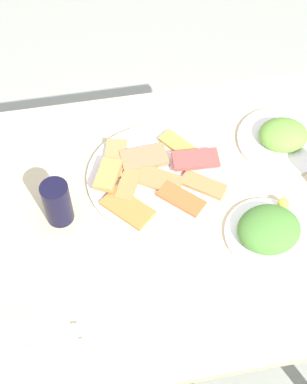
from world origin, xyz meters
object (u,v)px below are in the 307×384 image
Objects in this scene: salad_plate_greens at (283,137)px; spoon at (38,349)px; dining_table at (153,233)px; pide_platter at (153,176)px; soda_can at (57,203)px; fork at (37,333)px; salad_plate_rice at (269,230)px; paper_napkin at (38,341)px.

salad_plate_greens is 0.82m from spoon.
salad_plate_greens is at bearing -156.74° from dining_table.
pide_platter is at bearing 9.32° from salad_plate_greens.
salad_plate_greens reaches higher than spoon.
salad_plate_greens reaches higher than pide_platter.
soda_can is 0.70× the size of fork.
salad_plate_greens is 0.80m from fork.
salad_plate_rice reaches higher than pide_platter.
paper_napkin is (0.07, 0.30, -0.06)m from soda_can.
pide_platter is 1.82× the size of spoon.
soda_can is at bearing 12.42° from salad_plate_greens.
soda_can is 0.64× the size of spoon.
soda_can is at bearing -101.52° from fork.
pide_platter reaches higher than paper_napkin.
salad_plate_rice is 1.33× the size of paper_napkin.
dining_table is at bearing 172.15° from soda_can.
pide_platter is (-0.02, -0.10, 0.10)m from dining_table.
soda_can is 0.30m from fork.
salad_plate_rice is at bearing -162.28° from fork.
pide_platter is 0.26m from soda_can.
soda_can is at bearing -101.31° from spoon.
pide_platter is at bearing -100.36° from dining_table.
fork is (0.00, -0.02, 0.00)m from paper_napkin.
fork is (0.30, 0.26, 0.10)m from dining_table.
salad_plate_rice is 0.57m from fork.
spoon is at bearing 44.44° from dining_table.
paper_napkin is at bearing 42.62° from dining_table.
paper_napkin is at bearing 50.07° from pide_platter.
paper_napkin is at bearing 92.97° from fork.
soda_can is at bearing -16.32° from salad_plate_rice.
dining_table is 5.81× the size of spoon.
soda_can is 0.80× the size of paper_napkin.
spoon is (0.32, 0.40, -0.01)m from pide_platter.
soda_can is 0.33m from spoon.
fork and spoon have the same top height.
fork is (0.55, 0.15, -0.02)m from salad_plate_rice.
spoon reaches higher than dining_table.
fork is (0.07, 0.29, -0.06)m from soda_can.
pide_platter is 0.37m from salad_plate_greens.
soda_can is at bearing -7.85° from dining_table.
salad_plate_rice is 0.58m from spoon.
dining_table is at bearing 79.64° from pide_platter.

